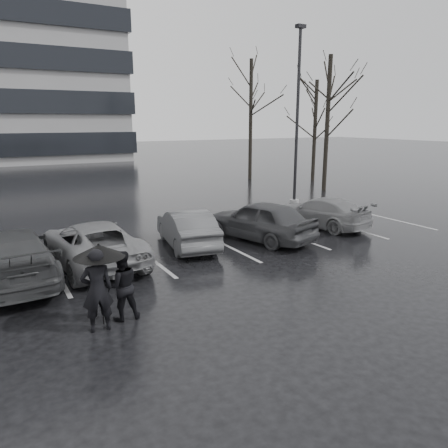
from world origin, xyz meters
TOP-DOWN VIEW (x-y plane):
  - ground at (0.00, 0.00)m, footprint 160.00×160.00m
  - car_main at (2.03, 2.27)m, footprint 2.88×4.58m
  - car_west_a at (-0.63, 2.77)m, footprint 1.98×4.05m
  - car_west_b at (-3.88, 2.38)m, footprint 2.49×4.87m
  - car_west_c at (-6.13, 1.96)m, footprint 2.23×5.00m
  - car_east at (5.32, 2.74)m, footprint 2.55×4.42m
  - pedestrian_left at (-4.79, -2.01)m, footprint 0.66×0.45m
  - pedestrian_right at (-4.21, -1.73)m, footprint 0.79×0.63m
  - umbrella at (-4.65, -1.78)m, footprint 1.05×1.05m
  - lamp_post at (7.67, 7.44)m, footprint 0.48×0.48m
  - stall_stripes at (-0.80, 2.50)m, footprint 19.72×5.00m
  - tree_east at (12.00, 10.00)m, footprint 0.26×0.26m
  - tree_ne at (14.50, 14.00)m, footprint 0.26×0.26m
  - tree_north at (11.00, 17.00)m, footprint 0.26×0.26m

SIDE VIEW (x-z plane):
  - ground at x=0.00m, z-range 0.00..0.00m
  - stall_stripes at x=-0.80m, z-range 0.00..0.00m
  - car_east at x=5.32m, z-range 0.00..1.21m
  - car_west_a at x=-0.63m, z-range 0.00..1.28m
  - car_west_b at x=-3.88m, z-range 0.00..1.32m
  - car_west_c at x=-6.13m, z-range 0.00..1.42m
  - car_main at x=2.03m, z-range 0.00..1.45m
  - pedestrian_right at x=-4.21m, z-range 0.00..1.54m
  - pedestrian_left at x=-4.79m, z-range 0.00..1.75m
  - umbrella at x=-4.65m, z-range 0.73..2.52m
  - tree_ne at x=14.50m, z-range 0.00..7.00m
  - tree_east at x=12.00m, z-range 0.00..8.00m
  - lamp_post at x=7.67m, z-range -0.37..8.37m
  - tree_north at x=11.00m, z-range 0.00..8.50m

